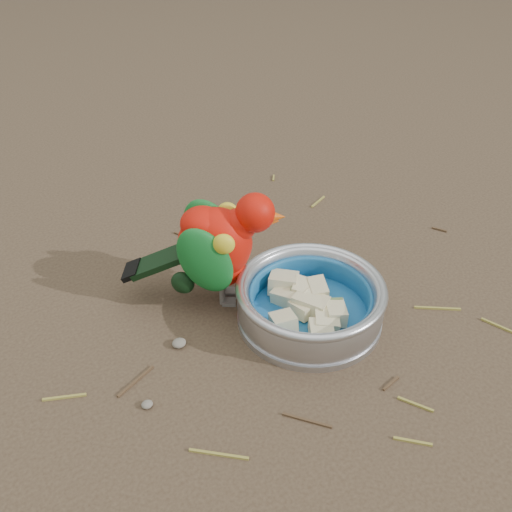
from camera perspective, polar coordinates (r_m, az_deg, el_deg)
ground at (r=0.73m, az=4.86°, el=-11.10°), size 60.00×60.00×0.00m
food_bowl at (r=0.79m, az=5.34°, el=-5.90°), size 0.20×0.20×0.02m
bowl_wall at (r=0.77m, az=5.46°, el=-4.25°), size 0.20×0.20×0.04m
fruit_wedges at (r=0.78m, az=5.44°, el=-4.64°), size 0.12×0.12×0.03m
lory_parrot at (r=0.78m, az=-3.81°, el=0.43°), size 0.22×0.20×0.17m
ground_debris at (r=0.80m, az=3.91°, el=-6.05°), size 0.90×0.80×0.01m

